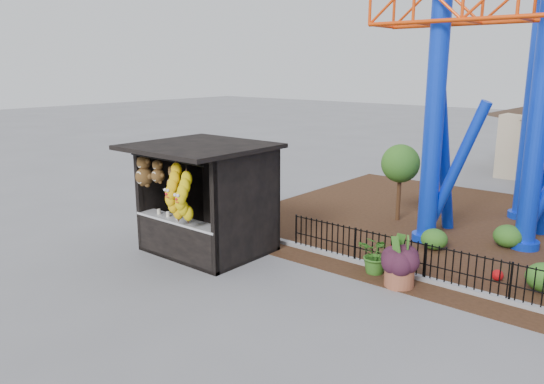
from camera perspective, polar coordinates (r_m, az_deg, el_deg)
The scene contains 9 objects.
ground at distance 12.87m, azimuth -1.30°, elevation -10.48°, with size 120.00×120.00×0.00m, color slate.
mulch_bed at distance 18.04m, azimuth 26.08°, elevation -4.78°, with size 18.00×12.00×0.02m, color #331E11.
curb at distance 13.46m, azimuth 20.79°, elevation -10.02°, with size 18.00×0.18×0.12m, color gray.
prize_booth at distance 14.98m, azimuth -7.79°, elevation -0.94°, with size 3.50×3.40×3.12m.
picket_fence at distance 13.08m, azimuth 24.71°, elevation -9.01°, with size 12.20×0.06×1.00m, color black, non-canonical shape.
terracotta_planter at distance 13.33m, azimuth 13.53°, elevation -8.71°, with size 0.71×0.71×0.56m, color brown.
planter_foliage at distance 13.12m, azimuth 13.67°, elevation -6.28°, with size 0.70×0.70×0.64m, color #2F1221.
potted_plant at distance 13.90m, azimuth 11.24°, elevation -6.63°, with size 0.92×0.80×1.02m, color #184D16.
landscaping at distance 15.46m, azimuth 25.60°, elevation -6.42°, with size 8.07×3.58×0.68m.
Camera 1 is at (7.75, -8.86, 5.21)m, focal length 35.00 mm.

